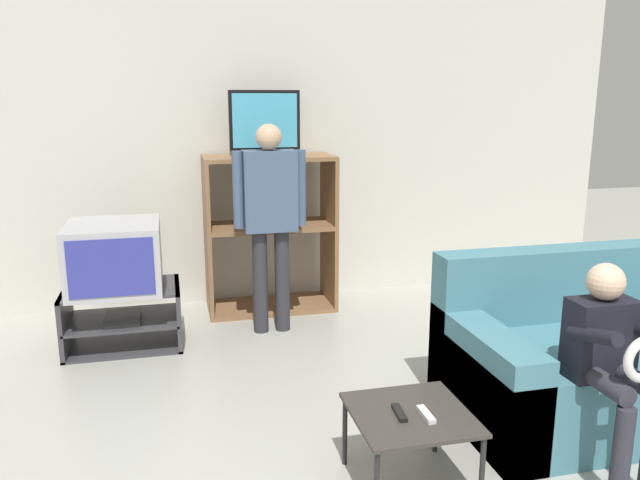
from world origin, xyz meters
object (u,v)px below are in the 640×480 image
television_main (115,256)px  remote_control_black (399,413)px  couch (587,363)px  snack_table (410,419)px  tv_stand (123,317)px  media_shelf (269,232)px  television_flat (265,125)px  person_standing_adult (270,209)px  remote_control_white (426,414)px  person_seated_child (611,354)px

television_main → remote_control_black: bearing=-56.8°
couch → snack_table: bearing=-161.4°
tv_stand → media_shelf: (1.14, 0.57, 0.44)m
tv_stand → media_shelf: bearing=26.4°
tv_stand → television_flat: bearing=27.2°
media_shelf → television_flat: size_ratio=2.27×
person_standing_adult → tv_stand: bearing=-177.5°
remote_control_white → person_standing_adult: size_ratio=0.09×
snack_table → couch: couch is taller
remote_control_black → person_standing_adult: (-0.23, 2.08, 0.56)m
tv_stand → remote_control_white: bearing=-55.9°
remote_control_white → person_standing_adult: 2.22m
media_shelf → snack_table: 2.62m
couch → person_seated_child: (-0.30, -0.53, 0.30)m
television_main → person_standing_adult: bearing=2.9°
tv_stand → television_flat: size_ratio=1.42×
person_seated_child → remote_control_black: bearing=173.0°
television_main → couch: bearing=-31.9°
person_standing_adult → person_seated_child: 2.52m
tv_stand → person_standing_adult: bearing=2.5°
tv_stand → television_flat: 1.81m
remote_control_white → person_seated_child: (0.85, -0.08, 0.23)m
remote_control_white → person_standing_adult: (-0.34, 2.12, 0.56)m
media_shelf → person_standing_adult: 0.60m
television_flat → snack_table: (0.23, -2.60, -1.19)m
snack_table → remote_control_white: remote_control_white is taller
snack_table → person_seated_child: person_seated_child is taller
tv_stand → snack_table: bearing=-56.2°
snack_table → person_seated_child: size_ratio=0.52×
television_flat → remote_control_white: 2.90m
tv_stand → snack_table: (1.35, -2.02, 0.12)m
television_flat → remote_control_white: (0.28, -2.65, -1.14)m
media_shelf → couch: size_ratio=0.84×
television_flat → couch: bearing=-56.9°
tv_stand → snack_table: tv_stand is taller
media_shelf → remote_control_black: size_ratio=8.84×
tv_stand → person_seated_child: 3.14m
television_main → television_flat: size_ratio=1.13×
person_seated_child → person_standing_adult: bearing=118.4°
media_shelf → person_seated_child: size_ratio=1.27×
tv_stand → remote_control_black: bearing=-57.5°
television_flat → person_seated_child: size_ratio=0.56×
remote_control_black → person_standing_adult: size_ratio=0.09×
television_flat → media_shelf: bearing=-24.5°
person_seated_child → media_shelf: bearing=112.2°
snack_table → tv_stand: bearing=123.8°
tv_stand → remote_control_white: (1.40, -2.07, 0.16)m
person_standing_adult → person_seated_child: bearing=-61.6°
tv_stand → snack_table: 2.43m
snack_table → remote_control_black: bearing=-170.5°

